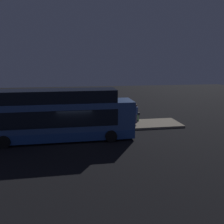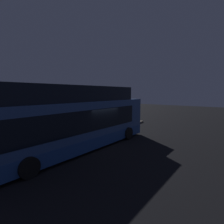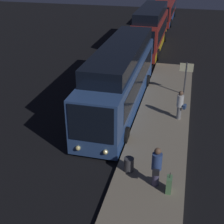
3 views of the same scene
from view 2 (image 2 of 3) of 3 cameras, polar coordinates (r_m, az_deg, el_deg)
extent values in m
plane|color=black|center=(11.95, -5.52, -10.72)|extent=(80.00, 80.00, 0.00)
cube|color=gray|center=(14.17, -14.90, -7.78)|extent=(20.00, 3.06, 0.19)
cube|color=#33518C|center=(10.88, -11.58, -4.01)|extent=(11.71, 2.43, 2.83)
cube|color=#23478C|center=(11.12, -11.45, -9.41)|extent=(11.65, 2.45, 0.70)
cube|color=black|center=(10.63, -12.81, -2.42)|extent=(9.60, 2.46, 1.24)
cube|color=black|center=(15.28, 5.26, 0.63)|extent=(0.06, 2.14, 1.81)
sphere|color=#F9E58C|center=(15.86, 3.20, -4.16)|extent=(0.24, 0.24, 0.24)
sphere|color=#F9E58C|center=(15.16, 7.40, -4.69)|extent=(0.24, 0.24, 0.24)
cylinder|color=black|center=(14.72, -2.81, -5.60)|extent=(0.90, 0.30, 0.90)
cylinder|color=black|center=(13.31, 5.27, -6.91)|extent=(0.90, 0.30, 0.90)
cylinder|color=black|center=(10.37, -31.82, -11.75)|extent=(0.90, 0.30, 0.90)
cylinder|color=black|center=(8.25, -25.56, -16.02)|extent=(0.90, 0.30, 0.90)
cube|color=black|center=(10.40, -13.77, 5.85)|extent=(9.96, 2.24, 0.92)
cylinder|color=gray|center=(14.59, -18.15, -5.50)|extent=(0.32, 0.32, 0.79)
cylinder|color=silver|center=(14.46, -18.25, -2.64)|extent=(0.46, 0.46, 0.69)
sphere|color=brown|center=(14.40, -18.32, -0.78)|extent=(0.26, 0.26, 0.26)
cube|color=#334C7F|center=(14.78, -18.54, -3.61)|extent=(0.31, 0.22, 0.24)
cylinder|color=#4C476B|center=(18.25, -1.10, -2.77)|extent=(0.30, 0.30, 0.83)
cylinder|color=#334C8C|center=(18.14, -1.10, -0.33)|extent=(0.43, 0.43, 0.73)
sphere|color=brown|center=(18.09, -1.10, 1.23)|extent=(0.27, 0.27, 0.27)
cube|color=black|center=(18.43, -0.54, -1.21)|extent=(0.15, 0.29, 0.24)
cube|color=#598C59|center=(18.83, -1.94, -2.67)|extent=(0.41, 0.22, 0.71)
cylinder|color=black|center=(18.76, -1.94, -1.24)|extent=(0.02, 0.02, 0.24)
cylinder|color=#4C4C51|center=(12.98, -31.73, -4.37)|extent=(0.10, 0.10, 2.23)
cube|color=beige|center=(12.87, -31.93, -0.89)|extent=(0.04, 0.87, 0.55)
cylinder|color=#3F3F44|center=(16.99, 0.82, -3.77)|extent=(0.44, 0.44, 0.65)
camera|label=1|loc=(12.30, 84.10, 11.61)|focal=35.00mm
camera|label=3|loc=(27.65, 11.67, 17.57)|focal=50.00mm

